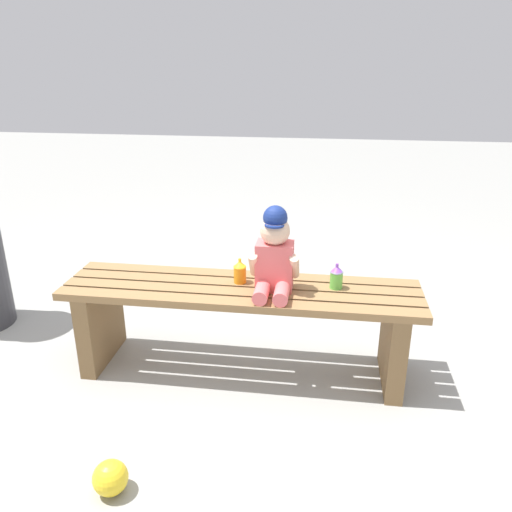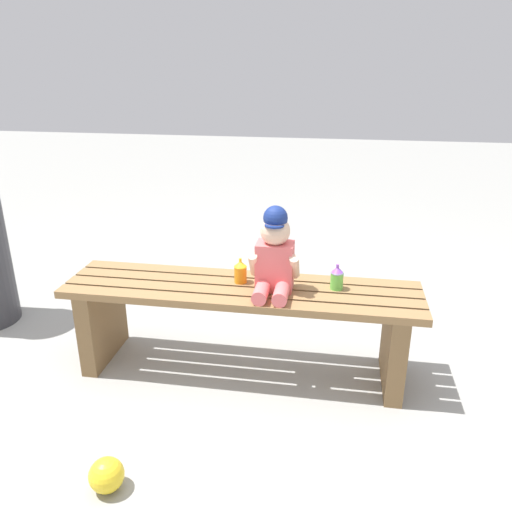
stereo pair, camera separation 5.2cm
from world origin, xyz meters
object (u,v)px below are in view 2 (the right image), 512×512
(sippy_cup_left, at_px, (240,271))
(sippy_cup_right, at_px, (337,277))
(park_bench, at_px, (241,313))
(child_figure, at_px, (275,255))
(toy_ball, at_px, (106,475))

(sippy_cup_left, distance_m, sippy_cup_right, 0.46)
(park_bench, height_order, child_figure, child_figure)
(child_figure, bearing_deg, park_bench, 175.16)
(park_bench, distance_m, sippy_cup_left, 0.21)
(child_figure, relative_size, sippy_cup_left, 3.26)
(park_bench, relative_size, sippy_cup_left, 13.74)
(child_figure, bearing_deg, sippy_cup_right, 11.93)
(park_bench, xyz_separation_m, sippy_cup_right, (0.45, 0.05, 0.20))
(sippy_cup_left, bearing_deg, sippy_cup_right, 0.00)
(toy_ball, bearing_deg, child_figure, 58.97)
(child_figure, bearing_deg, toy_ball, -121.03)
(park_bench, relative_size, child_figure, 4.21)
(child_figure, height_order, sippy_cup_left, child_figure)
(park_bench, xyz_separation_m, toy_ball, (-0.34, -0.84, -0.25))
(park_bench, distance_m, toy_ball, 0.94)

